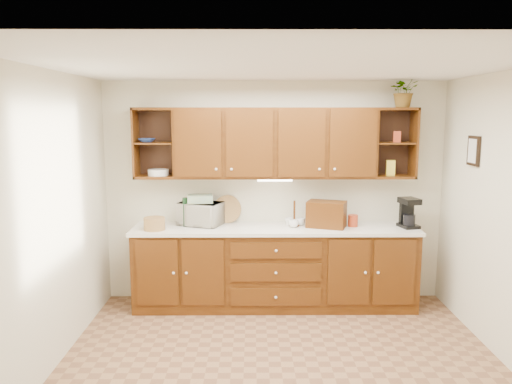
{
  "coord_description": "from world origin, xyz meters",
  "views": [
    {
      "loc": [
        -0.25,
        -4.12,
        2.22
      ],
      "look_at": [
        -0.22,
        1.15,
        1.39
      ],
      "focal_mm": 35.0,
      "sensor_mm": 36.0,
      "label": 1
    }
  ],
  "objects_px": {
    "potted_plant": "(404,91)",
    "microwave": "(200,214)",
    "bread_box": "(326,214)",
    "coffee_maker": "(408,213)"
  },
  "relations": [
    {
      "from": "bread_box",
      "to": "coffee_maker",
      "type": "xyz_separation_m",
      "value": [
        0.93,
        -0.0,
        0.01
      ]
    },
    {
      "from": "microwave",
      "to": "coffee_maker",
      "type": "relative_size",
      "value": 1.42
    },
    {
      "from": "coffee_maker",
      "to": "potted_plant",
      "type": "xyz_separation_m",
      "value": [
        -0.08,
        0.11,
        1.37
      ]
    },
    {
      "from": "coffee_maker",
      "to": "potted_plant",
      "type": "distance_m",
      "value": 1.38
    },
    {
      "from": "coffee_maker",
      "to": "microwave",
      "type": "bearing_deg",
      "value": 163.56
    },
    {
      "from": "microwave",
      "to": "coffee_maker",
      "type": "xyz_separation_m",
      "value": [
        2.38,
        -0.13,
        0.03
      ]
    },
    {
      "from": "microwave",
      "to": "bread_box",
      "type": "distance_m",
      "value": 1.45
    },
    {
      "from": "potted_plant",
      "to": "microwave",
      "type": "bearing_deg",
      "value": 179.59
    },
    {
      "from": "microwave",
      "to": "coffee_maker",
      "type": "distance_m",
      "value": 2.38
    },
    {
      "from": "bread_box",
      "to": "potted_plant",
      "type": "xyz_separation_m",
      "value": [
        0.85,
        0.11,
        1.39
      ]
    }
  ]
}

